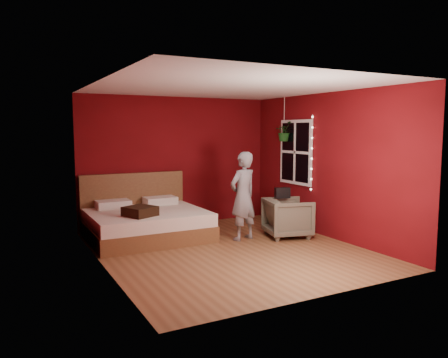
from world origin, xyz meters
TOP-DOWN VIEW (x-y plane):
  - floor at (0.00, 0.00)m, footprint 4.50×4.50m
  - room_walls at (0.00, 0.00)m, footprint 4.04×4.54m
  - window at (1.97, 0.90)m, footprint 0.05×0.97m
  - fairy_lights at (1.94, 0.37)m, footprint 0.04×0.04m
  - bed at (-0.95, 1.44)m, footprint 2.02×1.72m
  - person at (0.54, 0.50)m, footprint 0.65×0.51m
  - armchair at (1.36, 0.30)m, footprint 0.94×0.93m
  - handbag at (1.29, 0.39)m, footprint 0.29×0.20m
  - throw_pillow at (-1.19, 0.95)m, footprint 0.60×0.60m
  - hanging_plant at (1.87, 1.17)m, footprint 0.44×0.41m

SIDE VIEW (x-z plane):
  - floor at x=0.00m, z-range 0.00..0.00m
  - bed at x=-0.95m, z-range -0.27..0.84m
  - armchair at x=1.36m, z-range 0.00..0.71m
  - throw_pillow at x=-1.19m, z-range 0.50..0.67m
  - person at x=0.54m, z-range 0.00..1.56m
  - handbag at x=1.29m, z-range 0.71..0.90m
  - fairy_lights at x=1.94m, z-range 0.77..2.22m
  - window at x=1.97m, z-range 0.87..2.14m
  - room_walls at x=0.00m, z-range 0.37..2.99m
  - hanging_plant at x=1.87m, z-range 1.46..2.35m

